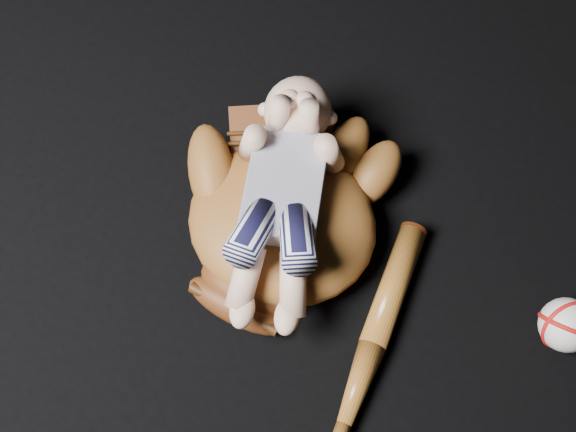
# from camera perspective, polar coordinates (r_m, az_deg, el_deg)

# --- Properties ---
(baseball_glove) EXTENTS (0.39, 0.44, 0.13)m
(baseball_glove) POSITION_cam_1_polar(r_m,az_deg,el_deg) (1.08, -0.48, -0.15)
(baseball_glove) COLOR brown
(baseball_glove) RESTS_ON ground
(newborn_baby) EXTENTS (0.27, 0.42, 0.16)m
(newborn_baby) POSITION_cam_1_polar(r_m,az_deg,el_deg) (1.03, -0.54, 1.09)
(newborn_baby) COLOR #D8A78B
(newborn_baby) RESTS_ON baseball_glove
(baseball_bat) EXTENTS (0.05, 0.45, 0.04)m
(baseball_bat) POSITION_cam_1_polar(r_m,az_deg,el_deg) (1.06, 6.21, -11.38)
(baseball_bat) COLOR brown
(baseball_bat) RESTS_ON ground
(baseball) EXTENTS (0.10, 0.10, 0.08)m
(baseball) POSITION_cam_1_polar(r_m,az_deg,el_deg) (1.12, 21.16, -8.03)
(baseball) COLOR silver
(baseball) RESTS_ON ground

